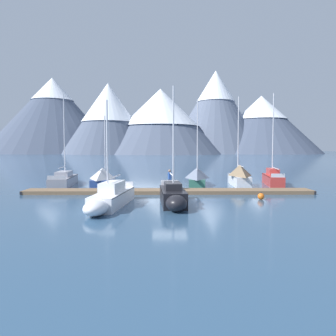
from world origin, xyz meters
name	(u,v)px	position (x,y,z in m)	size (l,w,h in m)	color
ground_plane	(170,201)	(0.00, 0.00, 0.00)	(700.00, 700.00, 0.00)	#2D4C6B
mountain_west_summit	(53,115)	(-79.66, 213.87, 27.84)	(95.08, 95.08, 54.60)	#424C60
mountain_central_massif	(108,116)	(-34.55, 183.92, 24.04)	(59.06, 59.06, 44.98)	#4C566B
mountain_shoulder_ridge	(161,119)	(-1.15, 187.97, 22.71)	(83.14, 83.14, 42.33)	#4C566B
mountain_east_summit	(216,111)	(37.32, 202.30, 29.77)	(67.79, 67.79, 57.62)	slate
mountain_rear_spur	(261,124)	(69.13, 201.03, 20.89)	(82.15, 82.15, 40.12)	#424C60
dock	(168,191)	(0.00, 4.00, 0.15)	(24.14, 2.44, 0.30)	brown
sailboat_nearest_berth	(65,179)	(-10.64, 10.41, 0.58)	(2.45, 7.68, 9.33)	#93939E
sailboat_second_berth	(104,177)	(-6.47, 9.61, 0.86)	(1.97, 6.02, 7.11)	navy
sailboat_mid_dock_port	(110,198)	(-3.90, -2.37, 0.61)	(2.44, 7.55, 6.76)	white
sailboat_mid_dock_starboard	(173,196)	(0.18, -1.85, 0.64)	(1.77, 5.94, 7.82)	black
sailboat_far_berth	(197,177)	(3.09, 9.88, 0.86)	(2.27, 6.54, 8.81)	#336B56
sailboat_outer_slip	(239,175)	(7.29, 9.48, 1.02)	(1.87, 6.64, 9.06)	silver
sailboat_end_of_dock	(272,178)	(10.98, 10.26, 0.68)	(2.36, 6.89, 9.43)	#B2332D
person_on_dock	(170,178)	(0.10, 4.10, 1.26)	(0.30, 0.58, 1.69)	#232328
mooring_buoy_channel_marker	(261,196)	(6.74, 0.38, 0.24)	(0.49, 0.49, 0.57)	orange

